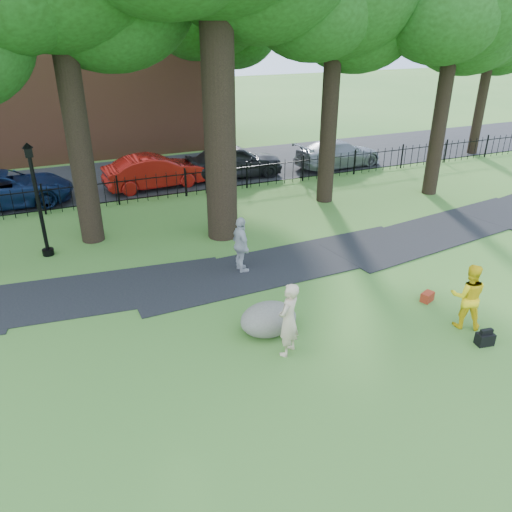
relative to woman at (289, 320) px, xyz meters
name	(u,v)px	position (x,y,z in m)	size (l,w,h in m)	color
ground	(315,334)	(0.99, 0.44, -0.94)	(120.00, 120.00, 0.00)	#3A7127
footpath	(283,265)	(1.99, 4.34, -0.94)	(36.00, 2.60, 0.03)	black
street	(165,173)	(0.99, 16.44, -0.94)	(80.00, 7.00, 0.02)	black
iron_fence	(185,183)	(0.99, 12.44, -0.34)	(44.00, 0.04, 1.20)	black
brick_building	(56,44)	(-3.01, 24.44, 5.06)	(18.00, 8.00, 12.00)	brown
woman	(289,320)	(0.00, 0.00, 0.00)	(0.69, 0.45, 1.89)	#CEB08E
man	(468,296)	(4.77, -0.75, -0.05)	(0.87, 0.68, 1.79)	yellow
pedestrian	(241,245)	(0.55, 4.45, -0.02)	(1.08, 0.45, 1.84)	#ACACB1
boulder	(268,317)	(-0.06, 1.00, -0.51)	(1.49, 1.12, 0.87)	slate
lamppost	(38,203)	(-5.09, 8.20, 0.95)	(0.38, 0.38, 3.86)	black
backpack	(485,339)	(4.65, -1.62, -0.79)	(0.42, 0.26, 0.32)	black
red_bag	(427,297)	(4.78, 0.63, -0.81)	(0.39, 0.25, 0.27)	maroon
red_sedan	(155,172)	(0.01, 14.25, -0.16)	(1.65, 4.74, 1.56)	#96110B
navy_van	(5,189)	(-6.45, 14.20, -0.18)	(2.52, 5.47, 1.52)	#0D1E43
grey_car	(234,161)	(4.09, 14.42, -0.11)	(1.97, 4.89, 1.67)	black
silver_car	(338,154)	(9.99, 14.03, -0.23)	(2.00, 4.92, 1.43)	gray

